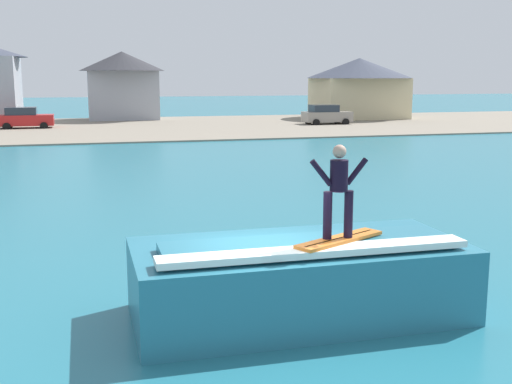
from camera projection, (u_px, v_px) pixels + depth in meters
name	position (u px, v px, depth m)	size (l,w,h in m)	color
ground_plane	(265.00, 321.00, 11.94)	(260.00, 260.00, 0.00)	#236C7F
wave_crest	(300.00, 279.00, 12.07)	(6.19, 2.83, 1.57)	teal
surfboard	(340.00, 239.00, 11.53)	(1.93, 1.27, 0.06)	orange
surfer	(339.00, 186.00, 11.34)	(1.09, 0.32, 1.68)	black
shoreline_bank	(120.00, 128.00, 55.45)	(120.00, 25.85, 0.11)	gray
car_near_shore	(25.00, 118.00, 54.31)	(4.52, 2.22, 1.86)	red
car_far_shore	(326.00, 115.00, 58.91)	(4.38, 2.30, 1.86)	gray
house_gabled_white	(359.00, 84.00, 66.45)	(10.88, 10.88, 6.26)	beige
house_small_cottage	(123.00, 79.00, 64.42)	(8.46, 8.46, 6.86)	#9EA3AD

